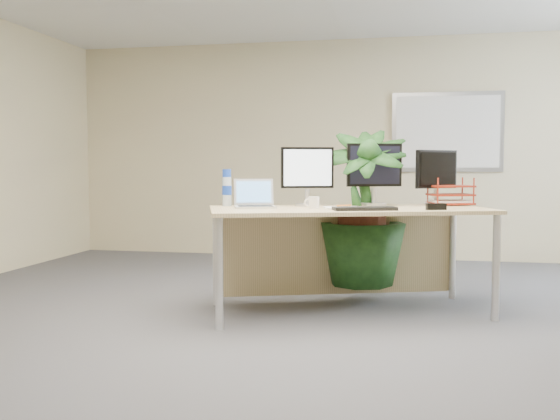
% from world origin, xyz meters
% --- Properties ---
extents(floor, '(8.00, 8.00, 0.00)m').
position_xyz_m(floor, '(0.00, 0.00, 0.00)').
color(floor, '#49484D').
rests_on(floor, ground).
extents(back_wall, '(7.00, 0.04, 2.70)m').
position_xyz_m(back_wall, '(0.00, 4.00, 1.35)').
color(back_wall, beige).
rests_on(back_wall, floor).
extents(whiteboard, '(1.30, 0.04, 0.95)m').
position_xyz_m(whiteboard, '(1.20, 3.97, 1.55)').
color(whiteboard, '#AAABAF').
rests_on(whiteboard, back_wall).
extents(desk, '(2.30, 1.54, 0.82)m').
position_xyz_m(desk, '(0.26, 1.15, 0.64)').
color(desk, tan).
rests_on(desk, floor).
extents(floor_plant, '(0.85, 0.85, 1.50)m').
position_xyz_m(floor_plant, '(0.37, 1.43, 0.75)').
color(floor_plant, black).
rests_on(floor_plant, floor).
extents(monitor_left, '(0.42, 0.19, 0.48)m').
position_xyz_m(monitor_left, '(-0.06, 1.21, 1.09)').
color(monitor_left, silver).
rests_on(monitor_left, desk).
extents(monitor_right, '(0.44, 0.21, 0.51)m').
position_xyz_m(monitor_right, '(0.47, 1.41, 1.11)').
color(monitor_right, silver).
rests_on(monitor_right, desk).
extents(monitor_dark, '(0.34, 0.29, 0.45)m').
position_xyz_m(monitor_dark, '(0.97, 1.55, 1.08)').
color(monitor_dark, silver).
rests_on(monitor_dark, desk).
extents(laptop, '(0.38, 0.36, 0.22)m').
position_xyz_m(laptop, '(-0.43, 0.93, 0.88)').
color(laptop, white).
rests_on(laptop, desk).
extents(keyboard, '(0.48, 0.29, 0.03)m').
position_xyz_m(keyboard, '(0.43, 0.80, 0.83)').
color(keyboard, black).
rests_on(keyboard, desk).
extents(coffee_mug, '(0.12, 0.08, 0.09)m').
position_xyz_m(coffee_mug, '(0.04, 0.90, 0.86)').
color(coffee_mug, white).
rests_on(coffee_mug, desk).
extents(spiral_notebook, '(0.31, 0.27, 0.01)m').
position_xyz_m(spiral_notebook, '(0.25, 0.96, 0.82)').
color(spiral_notebook, white).
rests_on(spiral_notebook, desk).
extents(orange_pen, '(0.11, 0.11, 0.01)m').
position_xyz_m(orange_pen, '(0.26, 1.04, 0.84)').
color(orange_pen, orange).
rests_on(orange_pen, spiral_notebook).
extents(yellow_highlighter, '(0.11, 0.03, 0.02)m').
position_xyz_m(yellow_highlighter, '(0.50, 1.06, 0.83)').
color(yellow_highlighter, yellow).
rests_on(yellow_highlighter, desk).
extents(water_bottle, '(0.08, 0.08, 0.30)m').
position_xyz_m(water_bottle, '(-0.70, 1.08, 0.96)').
color(water_bottle, silver).
rests_on(water_bottle, desk).
extents(letter_tray, '(0.40, 0.35, 0.16)m').
position_xyz_m(letter_tray, '(1.09, 1.55, 0.89)').
color(letter_tray, maroon).
rests_on(letter_tray, desk).
extents(stapler, '(0.15, 0.09, 0.05)m').
position_xyz_m(stapler, '(0.95, 0.93, 0.84)').
color(stapler, black).
rests_on(stapler, desk).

